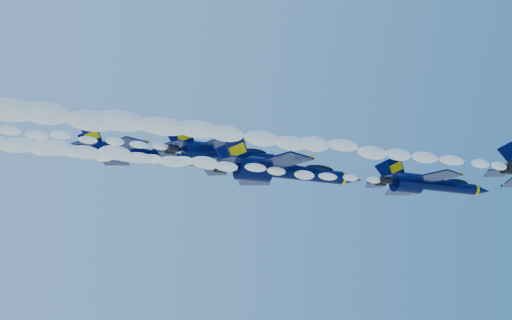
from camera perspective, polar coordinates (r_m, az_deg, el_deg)
name	(u,v)px	position (r m, az deg, el deg)	size (l,w,h in m)	color
smoke_trail_jet_lead	(268,139)	(63.54, 0.94, 1.68)	(53.69, 2.14, 1.93)	white
jet_second	(429,184)	(86.86, 13.67, -1.90)	(15.69, 12.87, 5.83)	#020732
smoke_trail_jet_second	(152,158)	(72.94, -8.35, 0.18)	(53.69, 1.87, 1.69)	white
jet_third	(282,171)	(81.61, 2.13, -0.89)	(18.33, 15.03, 6.81)	#020732
jet_fourth	(223,153)	(91.93, -2.68, 0.53)	(16.98, 13.93, 6.31)	#020732
jet_fifth	(132,153)	(96.86, -9.92, 0.55)	(17.01, 13.95, 6.32)	#020732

